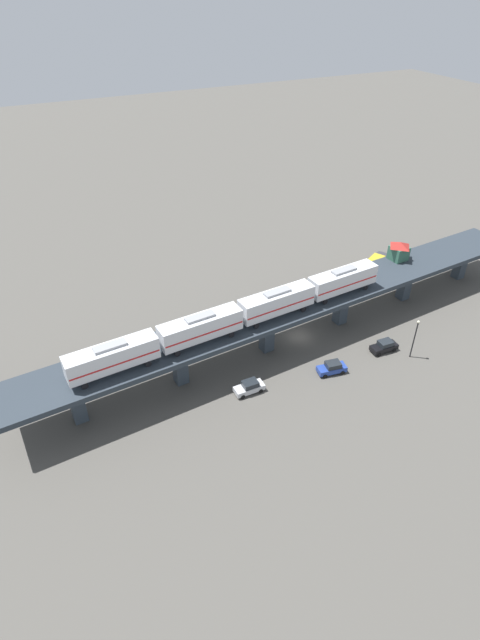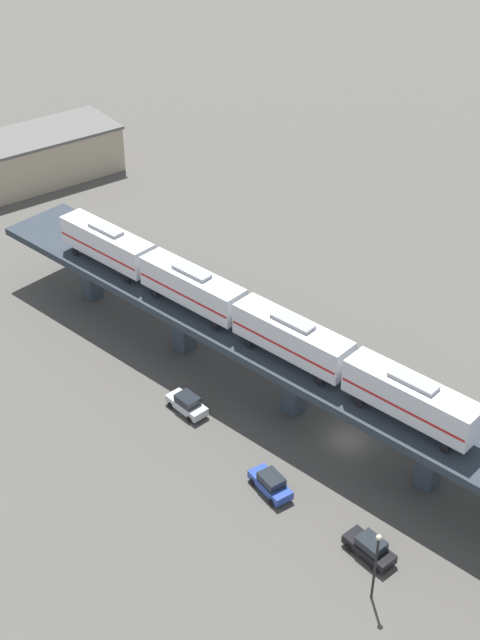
% 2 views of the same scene
% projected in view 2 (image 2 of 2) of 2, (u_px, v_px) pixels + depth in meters
% --- Properties ---
extents(ground_plane, '(400.00, 400.00, 0.00)m').
position_uv_depth(ground_plane, '(347.00, 440.00, 82.76)').
color(ground_plane, '#4C4944').
extents(elevated_viaduct, '(16.15, 92.38, 7.14)m').
position_uv_depth(elevated_viaduct, '(354.00, 390.00, 79.18)').
color(elevated_viaduct, '#283039').
rests_on(elevated_viaduct, ground).
extents(subway_train, '(7.02, 49.86, 4.45)m').
position_uv_depth(subway_train, '(240.00, 311.00, 83.18)').
color(subway_train, silver).
rests_on(subway_train, elevated_viaduct).
extents(street_car_black, '(2.10, 4.47, 1.89)m').
position_uv_depth(street_car_black, '(370.00, 548.00, 70.99)').
color(street_car_black, black).
rests_on(street_car_black, ground).
extents(street_car_blue, '(2.48, 4.63, 1.89)m').
position_uv_depth(street_car_blue, '(271.00, 483.00, 76.87)').
color(street_car_blue, '#233D93').
rests_on(street_car_blue, ground).
extents(street_car_silver, '(1.96, 4.41, 1.89)m').
position_uv_depth(street_car_silver, '(187.00, 404.00, 85.66)').
color(street_car_silver, '#B7BABF').
rests_on(street_car_silver, ground).
extents(street_lamp, '(0.44, 0.44, 6.94)m').
position_uv_depth(street_lamp, '(376.00, 562.00, 65.83)').
color(street_lamp, black).
rests_on(street_lamp, ground).
extents(warehouse_building, '(29.55, 13.42, 6.80)m').
position_uv_depth(warehouse_building, '(20.00, 161.00, 125.53)').
color(warehouse_building, tan).
rests_on(warehouse_building, ground).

